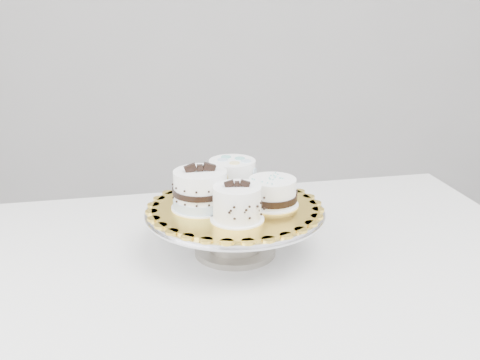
{
  "coord_description": "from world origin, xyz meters",
  "views": [
    {
      "loc": [
        -0.19,
        -1.09,
        1.3
      ],
      "look_at": [
        -0.02,
        0.04,
        0.91
      ],
      "focal_mm": 45.0,
      "sensor_mm": 36.0,
      "label": 1
    }
  ],
  "objects": [
    {
      "name": "cake_banded",
      "position": [
        -0.1,
        0.05,
        0.89
      ],
      "size": [
        0.12,
        0.12,
        0.1
      ],
      "rotation": [
        0.0,
        0.0,
        0.04
      ],
      "color": "white",
      "rests_on": "cake_board"
    },
    {
      "name": "cake_stand",
      "position": [
        -0.03,
        0.05,
        0.82
      ],
      "size": [
        0.37,
        0.37,
        0.1
      ],
      "color": "gray",
      "rests_on": "table"
    },
    {
      "name": "cake_ribbon",
      "position": [
        0.05,
        0.04,
        0.88
      ],
      "size": [
        0.12,
        0.12,
        0.06
      ],
      "rotation": [
        0.0,
        0.0,
        -0.29
      ],
      "color": "white",
      "rests_on": "cake_board"
    },
    {
      "name": "table",
      "position": [
        -0.02,
        0.01,
        0.68
      ],
      "size": [
        1.35,
        0.95,
        0.75
      ],
      "rotation": [
        0.0,
        0.0,
        0.06
      ],
      "color": "silver",
      "rests_on": "floor"
    },
    {
      "name": "cake_dots",
      "position": [
        -0.02,
        0.13,
        0.89
      ],
      "size": [
        0.12,
        0.12,
        0.07
      ],
      "rotation": [
        0.0,
        0.0,
        0.08
      ],
      "color": "white",
      "rests_on": "cake_board"
    },
    {
      "name": "cake_board",
      "position": [
        -0.03,
        0.05,
        0.85
      ],
      "size": [
        0.41,
        0.41,
        0.0
      ],
      "primitive_type": "cylinder",
      "rotation": [
        0.0,
        0.0,
        -0.23
      ],
      "color": "gold",
      "rests_on": "cake_stand"
    },
    {
      "name": "cake_swirl",
      "position": [
        -0.04,
        -0.02,
        0.89
      ],
      "size": [
        0.1,
        0.1,
        0.08
      ],
      "rotation": [
        0.0,
        0.0,
        -0.12
      ],
      "color": "white",
      "rests_on": "cake_board"
    }
  ]
}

